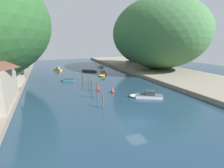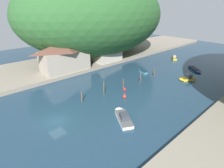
% 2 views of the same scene
% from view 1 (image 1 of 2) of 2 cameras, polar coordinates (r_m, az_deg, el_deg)
% --- Properties ---
extents(water_surface, '(130.00, 130.00, 0.00)m').
position_cam_1_polar(water_surface, '(51.71, -8.11, 1.40)').
color(water_surface, '#1E384C').
rests_on(water_surface, ground).
extents(right_bank, '(22.00, 120.00, 0.97)m').
position_cam_1_polar(right_bank, '(63.43, 16.77, 3.67)').
color(right_bank, gray).
rests_on(right_bank, ground).
extents(hillside_right, '(30.45, 42.63, 25.68)m').
position_cam_1_polar(hillside_right, '(69.58, 14.25, 15.70)').
color(hillside_right, '#3D6B3D').
rests_on(hillside_right, right_bank).
extents(boathouse_shed, '(7.90, 9.83, 5.68)m').
position_cam_1_polar(boathouse_shed, '(48.75, -31.68, 3.43)').
color(boathouse_shed, '#B2A899').
rests_on(boathouse_shed, left_bank).
extents(right_bank_cottage, '(6.70, 7.81, 4.31)m').
position_cam_1_polar(right_bank_cottage, '(66.85, 8.30, 6.96)').
color(right_bank_cottage, slate).
rests_on(right_bank_cottage, right_bank).
extents(boat_white_cruiser, '(3.83, 4.45, 1.62)m').
position_cam_1_polar(boat_white_cruiser, '(57.28, -3.20, 3.21)').
color(boat_white_cruiser, gold).
rests_on(boat_white_cruiser, water_surface).
extents(boat_red_skiff, '(5.61, 4.84, 0.61)m').
position_cam_1_polar(boat_red_skiff, '(65.35, -7.15, 4.26)').
color(boat_red_skiff, navy).
rests_on(boat_red_skiff, water_surface).
extents(boat_far_upstream, '(3.44, 3.28, 1.54)m').
position_cam_1_polar(boat_far_upstream, '(70.13, -17.43, 4.52)').
color(boat_far_upstream, gold).
rests_on(boat_far_upstream, water_surface).
extents(boat_open_rowboat, '(4.01, 2.41, 0.59)m').
position_cam_1_polar(boat_open_rowboat, '(50.98, -14.48, 1.26)').
color(boat_open_rowboat, teal).
rests_on(boat_open_rowboat, water_surface).
extents(boat_navy_launch, '(2.28, 4.33, 0.92)m').
position_cam_1_polar(boat_navy_launch, '(77.87, -3.87, 5.84)').
color(boat_navy_launch, white).
rests_on(boat_navy_launch, water_surface).
extents(boat_small_dinghy, '(6.62, 4.78, 1.48)m').
position_cam_1_polar(boat_small_dinghy, '(35.43, 11.01, -3.70)').
color(boat_small_dinghy, white).
rests_on(boat_small_dinghy, water_surface).
extents(mooring_post_nearest, '(0.21, 0.21, 2.51)m').
position_cam_1_polar(mooring_post_nearest, '(29.28, -2.95, -5.51)').
color(mooring_post_nearest, brown).
rests_on(mooring_post_nearest, water_surface).
extents(mooring_post_second, '(0.21, 0.21, 3.38)m').
position_cam_1_polar(mooring_post_second, '(34.25, -4.97, -1.92)').
color(mooring_post_second, brown).
rests_on(mooring_post_second, water_surface).
extents(mooring_post_middle, '(0.30, 0.30, 2.46)m').
position_cam_1_polar(mooring_post_middle, '(39.77, -6.66, -0.44)').
color(mooring_post_middle, '#4C3D2D').
rests_on(mooring_post_middle, water_surface).
extents(mooring_post_fourth, '(0.24, 0.24, 2.77)m').
position_cam_1_polar(mooring_post_fourth, '(45.11, -7.66, 1.42)').
color(mooring_post_fourth, brown).
rests_on(mooring_post_fourth, water_surface).
extents(mooring_post_farthest, '(0.31, 0.31, 2.51)m').
position_cam_1_polar(mooring_post_farthest, '(51.18, -9.62, 2.66)').
color(mooring_post_farthest, '#4C3D2D').
rests_on(mooring_post_farthest, water_surface).
extents(channel_buoy_near, '(0.68, 0.68, 1.03)m').
position_cam_1_polar(channel_buoy_near, '(39.52, -4.44, -1.73)').
color(channel_buoy_near, red).
rests_on(channel_buoy_near, water_surface).
extents(channel_buoy_far, '(0.71, 0.71, 1.07)m').
position_cam_1_polar(channel_buoy_far, '(38.00, 0.10, -2.29)').
color(channel_buoy_far, red).
rests_on(channel_buoy_far, water_surface).
extents(person_on_quay, '(0.26, 0.40, 1.69)m').
position_cam_1_polar(person_on_quay, '(39.45, -31.56, -1.46)').
color(person_on_quay, '#282D3D').
rests_on(person_on_quay, left_bank).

